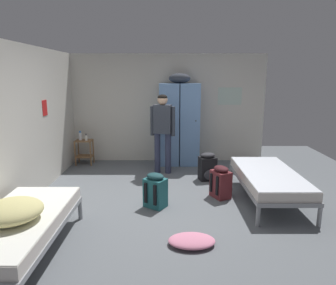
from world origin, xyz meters
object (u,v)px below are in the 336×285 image
object	(u,v)px
bedding_heap	(13,211)
backpack_teal	(157,191)
shelf_unit	(85,150)
water_bottle	(81,136)
bed_right	(269,178)
locker_bank	(180,123)
bed_left_front	(20,225)
backpack_maroon	(222,183)
lotion_bottle	(87,138)
person_traveler	(164,127)
clothes_pile_pink	(193,241)
backpack_black	(209,167)

from	to	relation	value
bedding_heap	backpack_teal	size ratio (longest dim) A/B	1.19
shelf_unit	water_bottle	distance (m)	0.33
shelf_unit	bed_right	xyz separation A→B (m)	(3.58, -2.08, 0.04)
bedding_heap	backpack_teal	distance (m)	2.12
shelf_unit	locker_bank	bearing A→B (deg)	1.33
bed_left_front	backpack_maroon	xyz separation A→B (m)	(2.58, 1.73, -0.12)
bedding_heap	lotion_bottle	xyz separation A→B (m)	(-0.18, 3.77, 0.04)
lotion_bottle	bedding_heap	bearing A→B (deg)	-87.32
shelf_unit	backpack_teal	size ratio (longest dim) A/B	1.04
shelf_unit	water_bottle	world-z (taller)	water_bottle
locker_bank	bed_left_front	xyz separation A→B (m)	(-1.94, -3.75, -0.59)
person_traveler	backpack_maroon	bearing A→B (deg)	-52.94
backpack_teal	lotion_bottle	bearing A→B (deg)	125.90
bed_left_front	water_bottle	bearing A→B (deg)	95.06
lotion_bottle	clothes_pile_pink	size ratio (longest dim) A/B	0.27
water_bottle	backpack_black	world-z (taller)	water_bottle
bed_left_front	bedding_heap	world-z (taller)	bedding_heap
person_traveler	water_bottle	xyz separation A→B (m)	(-1.90, 0.65, -0.33)
backpack_maroon	water_bottle	bearing A→B (deg)	145.65
backpack_black	backpack_maroon	size ratio (longest dim) A/B	1.00
bed_left_front	lotion_bottle	bearing A→B (deg)	92.81
person_traveler	clothes_pile_pink	size ratio (longest dim) A/B	2.85
shelf_unit	backpack_teal	distance (m)	2.92
bed_right	backpack_maroon	world-z (taller)	backpack_maroon
bed_right	person_traveler	xyz separation A→B (m)	(-1.76, 1.45, 0.61)
lotion_bottle	backpack_black	bearing A→B (deg)	-21.67
bed_left_front	clothes_pile_pink	bearing A→B (deg)	6.64
shelf_unit	backpack_maroon	xyz separation A→B (m)	(2.83, -1.97, -0.09)
bedding_heap	lotion_bottle	bearing A→B (deg)	92.68
shelf_unit	backpack_black	bearing A→B (deg)	-21.89
bed_right	lotion_bottle	world-z (taller)	lotion_bottle
bedding_heap	backpack_maroon	world-z (taller)	bedding_heap
lotion_bottle	backpack_teal	distance (m)	2.87
locker_bank	person_traveler	xyz separation A→B (m)	(-0.37, -0.69, 0.02)
locker_bank	water_bottle	size ratio (longest dim) A/B	9.83
backpack_maroon	shelf_unit	bearing A→B (deg)	145.17
person_traveler	clothes_pile_pink	bearing A→B (deg)	-81.97
bed_right	lotion_bottle	bearing A→B (deg)	149.84
bedding_heap	person_traveler	bearing A→B (deg)	63.59
water_bottle	backpack_teal	size ratio (longest dim) A/B	0.38
bed_left_front	backpack_teal	bearing A→B (deg)	42.30
shelf_unit	clothes_pile_pink	xyz separation A→B (m)	(2.22, -3.47, -0.29)
locker_bank	person_traveler	world-z (taller)	locker_bank
lotion_bottle	shelf_unit	bearing A→B (deg)	150.26
person_traveler	backpack_maroon	size ratio (longest dim) A/B	2.99
locker_bank	clothes_pile_pink	world-z (taller)	locker_bank
bedding_heap	backpack_teal	xyz separation A→B (m)	(1.49, 1.46, -0.34)
locker_bank	bed_right	size ratio (longest dim) A/B	1.09
bed_left_front	person_traveler	xyz separation A→B (m)	(1.57, 3.07, 0.61)
bed_right	lotion_bottle	xyz separation A→B (m)	(-3.51, 2.04, 0.26)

